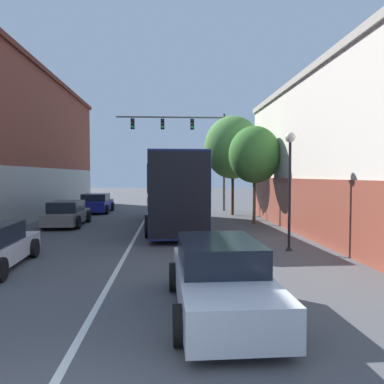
% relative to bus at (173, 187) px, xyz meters
% --- Properties ---
extents(lane_center_line, '(0.14, 41.70, 0.01)m').
position_rel_bus_xyz_m(lane_center_line, '(-1.71, -2.12, -2.08)').
color(lane_center_line, silver).
rests_on(lane_center_line, ground_plane).
extents(building_right_storefront, '(6.70, 18.90, 7.35)m').
position_rel_bus_xyz_m(building_right_storefront, '(8.97, -3.17, 1.71)').
color(building_right_storefront, beige).
rests_on(building_right_storefront, ground_plane).
extents(bus, '(3.04, 11.56, 3.72)m').
position_rel_bus_xyz_m(bus, '(0.00, 0.00, 0.00)').
color(bus, navy).
rests_on(bus, ground_plane).
extents(hatchback_foreground, '(2.06, 4.64, 1.40)m').
position_rel_bus_xyz_m(hatchback_foreground, '(0.81, -12.51, -1.41)').
color(hatchback_foreground, silver).
rests_on(hatchback_foreground, ground_plane).
extents(parked_car_left_mid, '(2.16, 4.10, 1.39)m').
position_rel_bus_xyz_m(parked_car_left_mid, '(-5.55, 7.77, -1.41)').
color(parked_car_left_mid, navy).
rests_on(parked_car_left_mid, ground_plane).
extents(parked_car_left_far, '(1.98, 4.43, 1.34)m').
position_rel_bus_xyz_m(parked_car_left_far, '(-5.72, 0.59, -1.44)').
color(parked_car_left_far, slate).
rests_on(parked_car_left_far, ground_plane).
extents(traffic_signal_gantry, '(8.29, 0.36, 7.43)m').
position_rel_bus_xyz_m(traffic_signal_gantry, '(1.40, 8.71, 3.42)').
color(traffic_signal_gantry, '#514C47').
rests_on(traffic_signal_gantry, ground_plane).
extents(street_lamp, '(0.38, 0.38, 4.27)m').
position_rel_bus_xyz_m(street_lamp, '(4.11, -6.71, 0.71)').
color(street_lamp, black).
rests_on(street_lamp, ground_plane).
extents(street_tree_near, '(2.88, 2.59, 5.46)m').
position_rel_bus_xyz_m(street_tree_near, '(4.53, 0.72, 1.79)').
color(street_tree_near, brown).
rests_on(street_tree_near, ground_plane).
extents(street_tree_far, '(3.90, 3.51, 6.77)m').
position_rel_bus_xyz_m(street_tree_far, '(4.13, 5.53, 2.54)').
color(street_tree_far, '#3D2D1E').
rests_on(street_tree_far, ground_plane).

